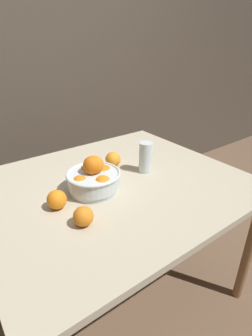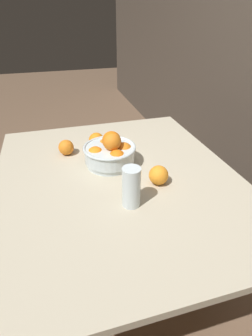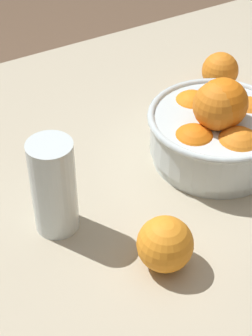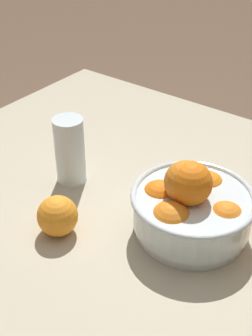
{
  "view_description": "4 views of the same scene",
  "coord_description": "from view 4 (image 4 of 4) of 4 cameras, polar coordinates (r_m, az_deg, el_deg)",
  "views": [
    {
      "loc": [
        -0.6,
        -0.9,
        1.35
      ],
      "look_at": [
        0.06,
        -0.02,
        0.8
      ],
      "focal_mm": 28.0,
      "sensor_mm": 36.0,
      "label": 1
    },
    {
      "loc": [
        0.91,
        -0.22,
        1.36
      ],
      "look_at": [
        0.07,
        0.02,
        0.81
      ],
      "focal_mm": 28.0,
      "sensor_mm": 36.0,
      "label": 2
    },
    {
      "loc": [
        0.41,
        0.57,
        1.36
      ],
      "look_at": [
        0.08,
        0.01,
        0.8
      ],
      "focal_mm": 60.0,
      "sensor_mm": 36.0,
      "label": 3
    },
    {
      "loc": [
        -0.43,
        0.62,
        1.36
      ],
      "look_at": [
        0.06,
        -0.02,
        0.81
      ],
      "focal_mm": 50.0,
      "sensor_mm": 36.0,
      "label": 4
    }
  ],
  "objects": [
    {
      "name": "dining_table",
      "position": [
        1.03,
        1.74,
        -8.52
      ],
      "size": [
        1.2,
        1.02,
        0.73
      ],
      "color": "#B7AD93",
      "rests_on": "ground_plane"
    },
    {
      "name": "fruit_bowl",
      "position": [
        0.9,
        7.87,
        -4.73
      ],
      "size": [
        0.24,
        0.24,
        0.16
      ],
      "color": "silver",
      "rests_on": "dining_table"
    },
    {
      "name": "juice_glass",
      "position": [
        1.04,
        -6.75,
        1.81
      ],
      "size": [
        0.07,
        0.07,
        0.16
      ],
      "color": "#F4A314",
      "rests_on": "dining_table"
    },
    {
      "name": "orange_loose_front",
      "position": [
        0.92,
        -8.34,
        -5.79
      ],
      "size": [
        0.08,
        0.08,
        0.08
      ],
      "primitive_type": "sphere",
      "color": "orange",
      "rests_on": "dining_table"
    }
  ]
}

